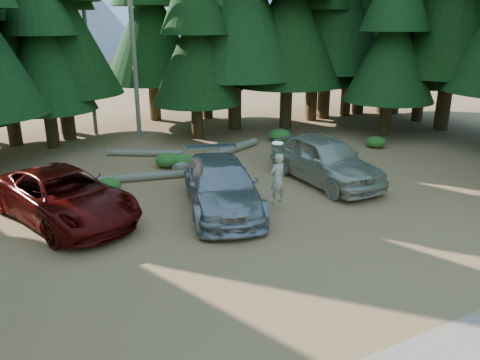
{
  "coord_description": "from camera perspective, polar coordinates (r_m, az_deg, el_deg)",
  "views": [
    {
      "loc": [
        -5.92,
        -10.0,
        5.96
      ],
      "look_at": [
        0.49,
        2.18,
        1.25
      ],
      "focal_mm": 35.0,
      "sensor_mm": 36.0,
      "label": 1
    }
  ],
  "objects": [
    {
      "name": "ground",
      "position": [
        13.06,
        2.59,
        -8.29
      ],
      "size": [
        160.0,
        160.0,
        0.0
      ],
      "primitive_type": "plane",
      "color": "#A36E45",
      "rests_on": "ground"
    },
    {
      "name": "forest_belt_north",
      "position": [
        26.37,
        -14.11,
        5.24
      ],
      "size": [
        36.0,
        7.0,
        22.0
      ],
      "primitive_type": null,
      "color": "black",
      "rests_on": "ground"
    },
    {
      "name": "snag_front",
      "position": [
        25.41,
        -13.1,
        18.51
      ],
      "size": [
        0.24,
        0.24,
        12.0
      ],
      "primitive_type": "cylinder",
      "color": "gray",
      "rests_on": "ground"
    },
    {
      "name": "snag_back",
      "position": [
        26.44,
        -18.17,
        15.91
      ],
      "size": [
        0.2,
        0.2,
        10.0
      ],
      "primitive_type": "cylinder",
      "color": "gray",
      "rests_on": "ground"
    },
    {
      "name": "red_pickup",
      "position": [
        15.51,
        -20.67,
        -1.83
      ],
      "size": [
        4.38,
        6.27,
        1.59
      ],
      "primitive_type": "imported",
      "rotation": [
        0.0,
        0.0,
        0.34
      ],
      "color": "#560907",
      "rests_on": "ground"
    },
    {
      "name": "silver_minivan_center",
      "position": [
        15.42,
        -2.23,
        -0.7
      ],
      "size": [
        3.74,
        5.9,
        1.59
      ],
      "primitive_type": "imported",
      "rotation": [
        0.0,
        0.0,
        -0.3
      ],
      "color": "#A2A4A9",
      "rests_on": "ground"
    },
    {
      "name": "silver_minivan_right",
      "position": [
        18.24,
        10.31,
        2.49
      ],
      "size": [
        2.18,
        5.34,
        1.81
      ],
      "primitive_type": "imported",
      "rotation": [
        0.0,
        0.0,
        0.01
      ],
      "color": "beige",
      "rests_on": "ground"
    },
    {
      "name": "frisbee_player",
      "position": [
        15.28,
        4.59,
        0.2
      ],
      "size": [
        0.69,
        0.51,
        2.06
      ],
      "rotation": [
        0.0,
        0.0,
        3.32
      ],
      "color": "beige",
      "rests_on": "ground"
    },
    {
      "name": "log_left",
      "position": [
        18.71,
        -11.35,
        0.4
      ],
      "size": [
        4.07,
        1.16,
        0.29
      ],
      "primitive_type": "cylinder",
      "rotation": [
        0.0,
        1.57,
        -0.21
      ],
      "color": "gray",
      "rests_on": "ground"
    },
    {
      "name": "log_mid",
      "position": [
        22.09,
        -11.48,
        3.24
      ],
      "size": [
        3.23,
        2.09,
        0.3
      ],
      "primitive_type": "cylinder",
      "rotation": [
        0.0,
        1.57,
        -0.54
      ],
      "color": "gray",
      "rests_on": "ground"
    },
    {
      "name": "log_right",
      "position": [
        21.44,
        -2.61,
        3.23
      ],
      "size": [
        5.29,
        2.77,
        0.36
      ],
      "primitive_type": "cylinder",
      "rotation": [
        0.0,
        1.57,
        0.44
      ],
      "color": "gray",
      "rests_on": "ground"
    },
    {
      "name": "shrub_far_left",
      "position": [
        18.39,
        -21.17,
        -0.21
      ],
      "size": [
        1.26,
        1.26,
        0.69
      ],
      "primitive_type": "ellipsoid",
      "color": "#316F21",
      "rests_on": "ground"
    },
    {
      "name": "shrub_left",
      "position": [
        19.58,
        -26.22,
        -0.05
      ],
      "size": [
        0.95,
        0.95,
        0.52
      ],
      "primitive_type": "ellipsoid",
      "color": "#316F21",
      "rests_on": "ground"
    },
    {
      "name": "shrub_center_left",
      "position": [
        17.81,
        -15.7,
        -0.57
      ],
      "size": [
        0.89,
        0.89,
        0.49
      ],
      "primitive_type": "ellipsoid",
      "color": "#316F21",
      "rests_on": "ground"
    },
    {
      "name": "shrub_center_right",
      "position": [
        20.27,
        -8.78,
        2.43
      ],
      "size": [
        1.09,
        1.09,
        0.6
      ],
      "primitive_type": "ellipsoid",
      "color": "#316F21",
      "rests_on": "ground"
    },
    {
      "name": "shrub_right",
      "position": [
        20.15,
        -6.97,
        2.38
      ],
      "size": [
        1.03,
        1.03,
        0.57
      ],
      "primitive_type": "ellipsoid",
      "color": "#316F21",
      "rests_on": "ground"
    },
    {
      "name": "shrub_far_right",
      "position": [
        24.44,
        4.88,
        5.46
      ],
      "size": [
        1.15,
        1.15,
        0.63
      ],
      "primitive_type": "ellipsoid",
      "color": "#316F21",
      "rests_on": "ground"
    },
    {
      "name": "shrub_edge_east",
      "position": [
        24.12,
        16.21,
        4.48
      ],
      "size": [
        0.99,
        0.99,
        0.54
      ],
      "primitive_type": "ellipsoid",
      "color": "#316F21",
      "rests_on": "ground"
    }
  ]
}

